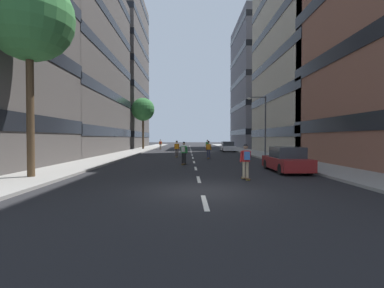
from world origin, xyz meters
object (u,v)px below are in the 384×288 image
skater_3 (184,152)px  skater_5 (207,145)px  street_tree_mid (29,18)px  streetlamp_right (262,119)px  street_tree_near (143,110)px  skater_2 (209,149)px  skater_4 (177,148)px  skater_0 (160,144)px  parked_car_mid (286,160)px  skater_1 (246,159)px  parked_car_near (228,147)px

skater_3 → skater_5: bearing=81.3°
street_tree_mid → streetlamp_right: size_ratio=1.55×
street_tree_near → skater_2: size_ratio=5.03×
skater_2 → skater_4: 3.84m
street_tree_mid → skater_0: bearing=85.3°
skater_3 → parked_car_mid: bearing=-36.9°
skater_1 → skater_3: 8.47m
parked_car_mid → skater_4: size_ratio=2.47×
skater_2 → parked_car_near: bearing=74.3°
skater_4 → skater_5: (4.26, 13.62, 0.00)m
skater_2 → skater_4: size_ratio=1.00×
skater_1 → skater_5: (0.23, 29.95, -0.03)m
skater_2 → skater_3: bearing=-110.4°
streetlamp_right → skater_2: size_ratio=3.65×
parked_car_near → streetlamp_right: size_ratio=0.68×
skater_0 → streetlamp_right: bearing=-56.2°
skater_0 → skater_1: 37.36m
skater_1 → parked_car_near: bearing=83.7°
street_tree_mid → skater_3: 12.76m
parked_car_mid → skater_5: skater_5 is taller
streetlamp_right → skater_2: 7.39m
skater_3 → skater_4: 8.52m
parked_car_mid → skater_5: (-2.90, 26.81, 0.29)m
street_tree_near → streetlamp_right: bearing=-49.6°
streetlamp_right → skater_2: (-6.11, -2.73, -3.15)m
skater_1 → skater_2: same height
streetlamp_right → skater_5: 14.24m
street_tree_mid → skater_2: bearing=54.6°
skater_0 → skater_4: 20.55m
skater_3 → skater_5: size_ratio=1.00×
parked_car_near → skater_0: skater_0 is taller
skater_5 → skater_3: bearing=-98.7°
street_tree_near → skater_4: street_tree_near is taller
streetlamp_right → street_tree_near: bearing=130.4°
skater_3 → skater_5: same height
skater_0 → skater_5: same height
skater_0 → skater_4: same height
skater_2 → skater_5: size_ratio=1.00×
street_tree_near → skater_0: size_ratio=5.03×
streetlamp_right → skater_1: bearing=-107.4°
street_tree_near → skater_3: street_tree_near is taller
streetlamp_right → skater_0: size_ratio=3.65×
parked_car_mid → skater_5: size_ratio=2.47×
skater_2 → streetlamp_right: bearing=24.1°
parked_car_near → streetlamp_right: streetlamp_right is taller
street_tree_near → skater_4: (6.68, -19.55, -6.05)m
streetlamp_right → skater_1: streetlamp_right is taller
parked_car_mid → street_tree_mid: bearing=-168.5°
skater_3 → skater_4: (-0.87, 8.47, -0.03)m
streetlamp_right → skater_4: size_ratio=3.65×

